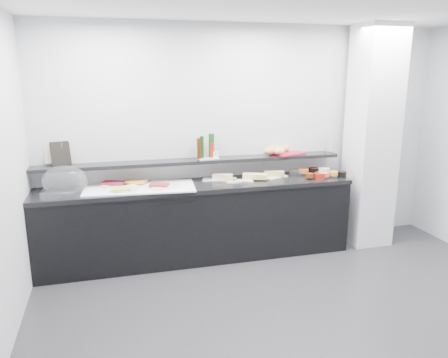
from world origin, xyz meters
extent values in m
plane|color=#2D2D30|center=(0.00, 0.00, 0.00)|extent=(5.00, 5.00, 0.00)
cube|color=silver|center=(0.00, 2.00, 1.35)|extent=(5.00, 0.02, 2.70)
cube|color=white|center=(1.50, 1.65, 1.35)|extent=(0.50, 0.50, 2.70)
cube|color=black|center=(-0.70, 1.70, 0.42)|extent=(3.60, 0.60, 0.85)
cube|color=black|center=(-0.70, 1.70, 0.88)|extent=(3.62, 0.62, 0.05)
cube|color=black|center=(-0.70, 1.88, 1.13)|extent=(3.60, 0.25, 0.04)
cube|color=#B8BAC0|center=(-2.15, 1.72, 0.92)|extent=(0.45, 0.32, 0.04)
ellipsoid|color=white|center=(-2.12, 1.70, 1.03)|extent=(0.56, 0.45, 0.34)
cube|color=white|center=(-1.35, 1.68, 0.91)|extent=(1.24, 0.67, 0.01)
cube|color=white|center=(-1.62, 1.79, 0.92)|extent=(0.32, 0.27, 0.01)
cube|color=maroon|center=(-1.63, 1.83, 0.94)|extent=(0.29, 0.24, 0.02)
cube|color=white|center=(-1.52, 1.82, 0.92)|extent=(0.30, 0.21, 0.01)
cube|color=orange|center=(-1.39, 1.83, 0.94)|extent=(0.29, 0.24, 0.02)
cube|color=white|center=(-1.51, 1.57, 0.92)|extent=(0.34, 0.28, 0.01)
cube|color=#D3C652|center=(-1.55, 1.54, 0.94)|extent=(0.21, 0.14, 0.02)
cube|color=white|center=(-1.07, 1.59, 0.92)|extent=(0.35, 0.26, 0.01)
cube|color=maroon|center=(-1.15, 1.61, 0.94)|extent=(0.24, 0.20, 0.02)
cube|color=white|center=(-0.41, 1.81, 0.91)|extent=(0.43, 0.27, 0.01)
cube|color=#E8BB7A|center=(-0.38, 1.78, 0.94)|extent=(0.25, 0.18, 0.06)
cylinder|color=#ABAEB2|center=(-0.47, 1.73, 0.92)|extent=(0.16, 0.02, 0.01)
cube|color=silver|center=(-0.21, 1.66, 0.91)|extent=(0.32, 0.16, 0.01)
cube|color=#E9C67A|center=(0.00, 1.70, 0.94)|extent=(0.31, 0.21, 0.06)
cylinder|color=silver|center=(-0.16, 1.59, 0.92)|extent=(0.16, 0.03, 0.01)
cube|color=white|center=(0.28, 1.75, 0.91)|extent=(0.33, 0.24, 0.01)
cube|color=tan|center=(0.27, 1.77, 0.94)|extent=(0.26, 0.16, 0.06)
cylinder|color=silver|center=(0.12, 1.70, 0.92)|extent=(0.16, 0.03, 0.01)
cylinder|color=white|center=(0.58, 1.79, 0.94)|extent=(0.20, 0.20, 0.07)
cylinder|color=orange|center=(0.67, 1.80, 0.95)|extent=(0.13, 0.13, 0.05)
cylinder|color=black|center=(0.83, 1.83, 0.94)|extent=(0.16, 0.16, 0.07)
cylinder|color=#5F0E0D|center=(0.82, 1.83, 0.95)|extent=(0.12, 0.12, 0.05)
cylinder|color=white|center=(0.97, 1.79, 0.94)|extent=(0.19, 0.19, 0.07)
cylinder|color=white|center=(0.94, 1.79, 0.95)|extent=(0.18, 0.18, 0.05)
cylinder|color=#9A1D0E|center=(0.76, 1.55, 0.94)|extent=(0.15, 0.15, 0.07)
cylinder|color=#61240D|center=(0.64, 1.56, 0.95)|extent=(0.12, 0.12, 0.05)
cylinder|color=white|center=(0.83, 1.59, 0.94)|extent=(0.18, 0.18, 0.07)
cylinder|color=#F45F3B|center=(0.82, 1.56, 0.95)|extent=(0.14, 0.14, 0.05)
cylinder|color=black|center=(1.07, 1.57, 0.94)|extent=(0.14, 0.14, 0.07)
cylinder|color=orange|center=(0.97, 1.58, 0.95)|extent=(0.10, 0.10, 0.05)
cube|color=black|center=(-2.17, 1.95, 1.28)|extent=(0.22, 0.13, 0.26)
cube|color=#D3AA98|center=(-2.24, 1.97, 1.28)|extent=(0.19, 0.08, 0.22)
cube|color=silver|center=(-0.53, 1.87, 1.16)|extent=(0.25, 0.17, 0.01)
cylinder|color=#10360E|center=(-0.60, 1.87, 1.29)|extent=(0.06, 0.06, 0.26)
cylinder|color=#351909|center=(-0.64, 1.86, 1.28)|extent=(0.07, 0.07, 0.24)
cylinder|color=#113E11|center=(-0.48, 1.90, 1.30)|extent=(0.08, 0.08, 0.28)
cylinder|color=#AC160C|center=(-0.48, 1.87, 1.25)|extent=(0.06, 0.06, 0.18)
cylinder|color=white|center=(-0.42, 1.88, 1.20)|extent=(0.04, 0.04, 0.07)
cylinder|color=white|center=(-0.46, 1.86, 1.20)|extent=(0.03, 0.03, 0.07)
cube|color=#A51127|center=(0.50, 1.91, 1.16)|extent=(0.45, 0.38, 0.02)
ellipsoid|color=tan|center=(0.33, 1.97, 1.21)|extent=(0.15, 0.11, 0.08)
ellipsoid|color=#BB8A47|center=(0.38, 1.95, 1.21)|extent=(0.14, 0.11, 0.08)
ellipsoid|color=tan|center=(0.49, 1.97, 1.21)|extent=(0.15, 0.13, 0.08)
ellipsoid|color=#C5854B|center=(0.23, 1.85, 1.21)|extent=(0.17, 0.14, 0.08)
ellipsoid|color=gold|center=(0.35, 1.82, 1.21)|extent=(0.17, 0.12, 0.08)
ellipsoid|color=tan|center=(0.24, 1.88, 1.21)|extent=(0.15, 0.11, 0.08)
cylinder|color=white|center=(1.04, 1.86, 1.30)|extent=(0.11, 0.11, 0.30)
camera|label=1|loc=(-1.67, -3.05, 2.15)|focal=35.00mm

